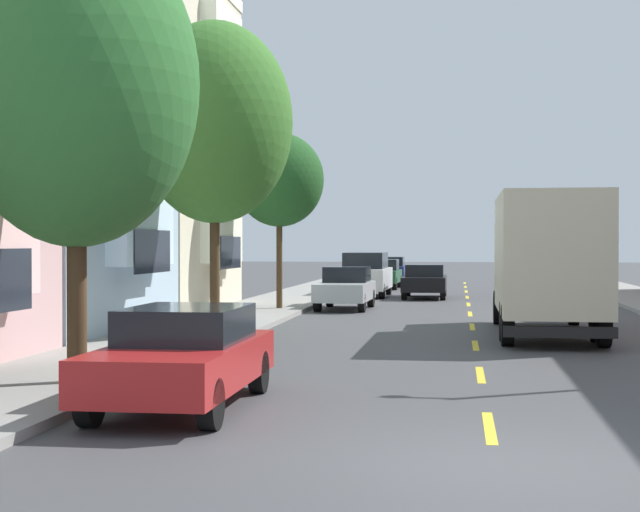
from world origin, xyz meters
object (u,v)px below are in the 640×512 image
object	(u,v)px
parked_sedan_red	(184,355)
parked_suv_white	(366,274)
street_tree_third	(279,180)
parked_hatchback_forest	(382,274)
delivery_box_truck	(546,257)
parked_wagon_navy	(390,268)
moving_black_sedan	(425,280)
parked_wagon_charcoal	(557,274)
street_tree_nearest	(76,83)
street_tree_second	(215,122)
parked_hatchback_silver	(346,288)

from	to	relation	value
parked_sedan_red	parked_suv_white	bearing A→B (deg)	90.27
parked_suv_white	parked_sedan_red	distance (m)	29.07
street_tree_third	parked_hatchback_forest	size ratio (longest dim) A/B	1.47
delivery_box_truck	parked_suv_white	distance (m)	18.45
parked_hatchback_forest	parked_wagon_navy	world-z (taller)	same
moving_black_sedan	parked_wagon_charcoal	bearing A→B (deg)	48.72
street_tree_nearest	parked_sedan_red	xyz separation A→B (m)	(2.14, -1.34, -4.13)
street_tree_nearest	parked_wagon_navy	distance (m)	44.81
street_tree_second	parked_hatchback_silver	bearing A→B (deg)	79.00
delivery_box_truck	parked_hatchback_forest	xyz separation A→B (m)	(-6.04, 24.77, -1.23)
parked_wagon_navy	parked_sedan_red	world-z (taller)	parked_wagon_navy
parked_wagon_charcoal	parked_suv_white	xyz separation A→B (m)	(-8.79, -6.30, 0.18)
street_tree_third	parked_wagon_navy	distance (m)	27.17
parked_suv_white	moving_black_sedan	size ratio (longest dim) A/B	1.07
street_tree_nearest	parked_sedan_red	size ratio (longest dim) A/B	1.63
street_tree_nearest	parked_wagon_charcoal	distance (m)	35.92
street_tree_nearest	parked_hatchback_forest	size ratio (longest dim) A/B	1.83
street_tree_third	parked_sedan_red	xyz separation A→B (m)	(2.14, -19.08, -3.73)
street_tree_second	moving_black_sedan	xyz separation A→B (m)	(4.60, 18.10, -4.59)
parked_hatchback_forest	parked_wagon_charcoal	bearing A→B (deg)	-7.45
street_tree_second	parked_hatchback_forest	world-z (taller)	street_tree_second
street_tree_third	parked_wagon_charcoal	size ratio (longest dim) A/B	1.26
delivery_box_truck	parked_wagon_navy	world-z (taller)	delivery_box_truck
delivery_box_truck	street_tree_third	bearing A→B (deg)	138.08
parked_hatchback_silver	moving_black_sedan	world-z (taller)	parked_hatchback_silver
parked_wagon_charcoal	parked_hatchback_forest	world-z (taller)	same
street_tree_second	parked_sedan_red	xyz separation A→B (m)	(2.14, -10.21, -4.59)
parked_sedan_red	street_tree_third	bearing A→B (deg)	96.39
parked_hatchback_forest	moving_black_sedan	distance (m)	8.54
parked_wagon_navy	street_tree_third	bearing A→B (deg)	-94.09
street_tree_third	parked_wagon_navy	world-z (taller)	street_tree_third
street_tree_nearest	delivery_box_truck	xyz separation A→B (m)	(8.20, 10.38, -2.90)
street_tree_nearest	parked_hatchback_silver	bearing A→B (deg)	83.95
parked_suv_white	parked_sedan_red	xyz separation A→B (m)	(0.13, -29.07, -0.24)
street_tree_third	parked_hatchback_silver	distance (m)	4.60
delivery_box_truck	parked_sedan_red	xyz separation A→B (m)	(-6.06, -11.72, -1.24)
parked_wagon_charcoal	parked_sedan_red	world-z (taller)	parked_wagon_charcoal
parked_wagon_charcoal	parked_suv_white	bearing A→B (deg)	-144.38
parked_wagon_navy	parked_wagon_charcoal	bearing A→B (deg)	-49.99
parked_hatchback_forest	parked_wagon_navy	size ratio (longest dim) A/B	0.85
street_tree_second	parked_wagon_navy	bearing A→B (deg)	86.92
parked_suv_white	parked_hatchback_forest	bearing A→B (deg)	88.82
parked_hatchback_silver	parked_wagon_charcoal	bearing A→B (deg)	59.04
moving_black_sedan	parked_hatchback_forest	bearing A→B (deg)	106.65
parked_wagon_navy	street_tree_nearest	bearing A→B (deg)	-92.47
parked_suv_white	street_tree_nearest	bearing A→B (deg)	-94.13
street_tree_second	parked_hatchback_forest	xyz separation A→B (m)	(2.15, 26.28, -4.59)
delivery_box_truck	parked_sedan_red	bearing A→B (deg)	-117.35
parked_wagon_charcoal	parked_sedan_red	xyz separation A→B (m)	(-8.65, -35.36, -0.05)
parked_hatchback_silver	parked_suv_white	bearing A→B (deg)	90.43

